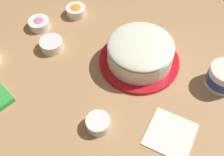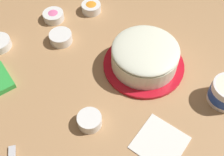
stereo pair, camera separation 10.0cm
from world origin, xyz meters
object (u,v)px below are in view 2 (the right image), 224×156
sprinkle_bowl_orange (91,7)px  candy_box_lower (0,78)px  sprinkle_bowl_green (89,120)px  paper_napkin (160,142)px  frosted_cake (145,57)px  sprinkle_bowl_pink (53,16)px  sprinkle_bowl_rainbow (61,37)px

sprinkle_bowl_orange → candy_box_lower: sprinkle_bowl_orange is taller
sprinkle_bowl_green → sprinkle_bowl_orange: size_ratio=0.95×
candy_box_lower → paper_napkin: 0.62m
frosted_cake → sprinkle_bowl_orange: 0.39m
paper_napkin → sprinkle_bowl_pink: bearing=-165.3°
sprinkle_bowl_orange → candy_box_lower: size_ratio=0.64×
sprinkle_bowl_rainbow → paper_napkin: sprinkle_bowl_rainbow is taller
frosted_cake → candy_box_lower: size_ratio=2.31×
sprinkle_bowl_rainbow → paper_napkin: (0.55, 0.18, -0.02)m
sprinkle_bowl_green → sprinkle_bowl_orange: 0.57m
sprinkle_bowl_pink → candy_box_lower: 0.37m
sprinkle_bowl_pink → paper_napkin: sprinkle_bowl_pink is taller
sprinkle_bowl_rainbow → sprinkle_bowl_orange: sprinkle_bowl_orange is taller
sprinkle_bowl_orange → paper_napkin: sprinkle_bowl_orange is taller
sprinkle_bowl_green → sprinkle_bowl_orange: same height
sprinkle_bowl_rainbow → frosted_cake: bearing=47.6°
sprinkle_bowl_rainbow → paper_napkin: 0.58m
sprinkle_bowl_orange → sprinkle_bowl_pink: (-0.01, -0.17, -0.00)m
sprinkle_bowl_pink → candy_box_lower: bearing=-46.2°
candy_box_lower → paper_napkin: size_ratio=0.89×
sprinkle_bowl_orange → candy_box_lower: bearing=-60.5°
sprinkle_bowl_rainbow → candy_box_lower: 0.29m
sprinkle_bowl_pink → candy_box_lower: size_ratio=0.67×
sprinkle_bowl_rainbow → sprinkle_bowl_green: bearing=-0.9°
frosted_cake → candy_box_lower: bearing=-103.5°
sprinkle_bowl_green → sprinkle_bowl_pink: bearing=179.1°
frosted_cake → sprinkle_bowl_orange: frosted_cake is taller
frosted_cake → sprinkle_bowl_pink: frosted_cake is taller
sprinkle_bowl_rainbow → candy_box_lower: bearing=-66.6°
candy_box_lower → paper_napkin: (0.43, 0.45, -0.01)m
frosted_cake → sprinkle_bowl_green: frosted_cake is taller
sprinkle_bowl_rainbow → paper_napkin: bearing=18.5°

